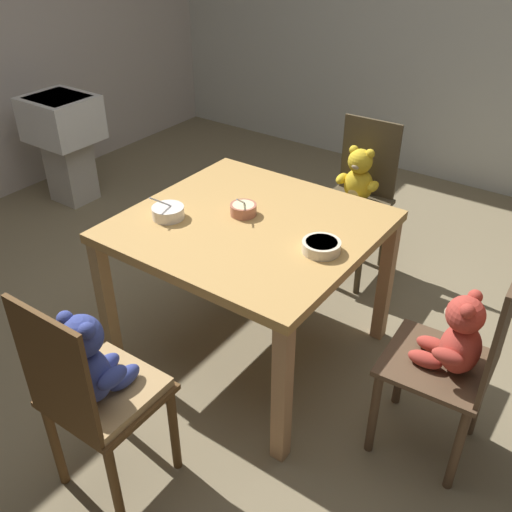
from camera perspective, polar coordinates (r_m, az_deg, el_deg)
name	(u,v)px	position (r m, az deg, el deg)	size (l,w,h in m)	color
ground_plane	(250,350)	(2.97, -0.57, -9.30)	(5.20, 5.20, 0.04)	#7E7053
dining_table	(250,239)	(2.58, -0.65, 1.71)	(1.06, 1.01, 0.73)	#B78A4A
teddy_chair_far_center	(357,189)	(3.34, 10.02, 6.61)	(0.39, 0.42, 0.90)	#473C28
teddy_chair_near_front	(93,380)	(2.09, -15.90, -11.74)	(0.38, 0.37, 0.92)	#55381B
teddy_chair_near_right	(457,350)	(2.27, 19.32, -8.78)	(0.41, 0.39, 0.94)	brown
porridge_bowl_cream_near_right	(321,246)	(2.33, 6.51, 0.96)	(0.16, 0.16, 0.05)	beige
porridge_bowl_white_near_left	(168,212)	(2.59, -8.73, 4.34)	(0.14, 0.15, 0.12)	white
porridge_bowl_terracotta_center	(243,209)	(2.59, -1.27, 4.68)	(0.12, 0.13, 0.11)	#B56953
sink_basin	(64,134)	(4.36, -18.54, 11.43)	(0.46, 0.41, 0.78)	#B7B2A8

